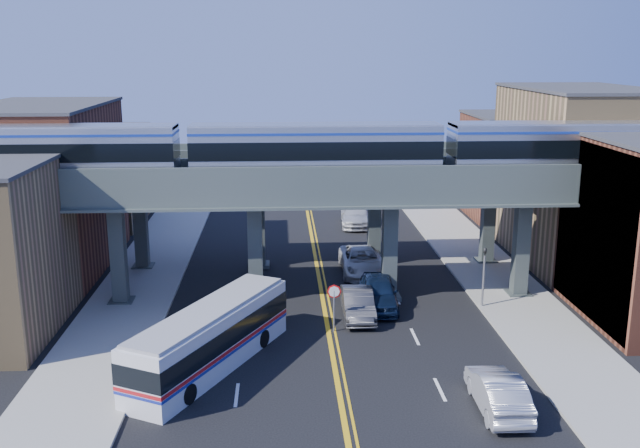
% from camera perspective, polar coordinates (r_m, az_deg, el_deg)
% --- Properties ---
extents(ground, '(120.00, 120.00, 0.00)m').
position_cam_1_polar(ground, '(35.88, 1.00, -10.41)').
color(ground, black).
rests_on(ground, ground).
extents(sidewalk_west, '(5.00, 70.00, 0.16)m').
position_cam_1_polar(sidewalk_west, '(45.97, -14.45, -5.21)').
color(sidewalk_west, gray).
rests_on(sidewalk_west, ground).
extents(sidewalk_east, '(5.00, 70.00, 0.16)m').
position_cam_1_polar(sidewalk_east, '(47.19, 14.20, -4.70)').
color(sidewalk_east, gray).
rests_on(sidewalk_east, ground).
extents(building_west_b, '(8.00, 14.00, 11.00)m').
position_cam_1_polar(building_west_b, '(52.03, -21.15, 2.67)').
color(building_west_b, brown).
rests_on(building_west_b, ground).
extents(building_west_c, '(8.00, 10.00, 8.00)m').
position_cam_1_polar(building_west_c, '(64.58, -17.60, 3.62)').
color(building_west_c, '#92764B').
rests_on(building_west_c, ground).
extents(building_east_b, '(8.00, 14.00, 12.00)m').
position_cam_1_polar(building_east_b, '(53.67, 19.85, 3.64)').
color(building_east_b, '#92764B').
rests_on(building_east_b, ground).
extents(building_east_c, '(8.00, 10.00, 9.00)m').
position_cam_1_polar(building_east_c, '(65.90, 15.40, 4.40)').
color(building_east_c, brown).
rests_on(building_east_c, ground).
extents(mural_panel, '(0.10, 9.50, 9.50)m').
position_cam_1_polar(mural_panel, '(41.60, 21.02, -0.99)').
color(mural_panel, teal).
rests_on(mural_panel, ground).
extents(elevated_viaduct_near, '(52.00, 3.60, 7.40)m').
position_cam_1_polar(elevated_viaduct_near, '(41.53, 0.23, 2.36)').
color(elevated_viaduct_near, '#3B4443').
rests_on(elevated_viaduct_near, ground).
extents(elevated_viaduct_far, '(52.00, 3.60, 7.40)m').
position_cam_1_polar(elevated_viaduct_far, '(48.40, -0.27, 4.00)').
color(elevated_viaduct_far, '#3B4443').
rests_on(elevated_viaduct_far, ground).
extents(transit_train, '(44.26, 2.77, 3.23)m').
position_cam_1_polar(transit_train, '(41.06, -0.35, 6.02)').
color(transit_train, black).
rests_on(transit_train, elevated_viaduct_near).
extents(stop_sign, '(0.76, 0.09, 2.63)m').
position_cam_1_polar(stop_sign, '(38.02, 1.13, -6.12)').
color(stop_sign, slate).
rests_on(stop_sign, ground).
extents(traffic_signal, '(0.15, 0.18, 4.10)m').
position_cam_1_polar(traffic_signal, '(42.22, 12.98, -3.66)').
color(traffic_signal, slate).
rests_on(traffic_signal, ground).
extents(transit_bus, '(7.24, 10.84, 2.82)m').
position_cam_1_polar(transit_bus, '(34.42, -8.75, -9.04)').
color(transit_bus, silver).
rests_on(transit_bus, ground).
extents(car_lane_a, '(2.61, 5.61, 1.86)m').
position_cam_1_polar(car_lane_a, '(41.92, 4.68, -5.44)').
color(car_lane_a, black).
rests_on(car_lane_a, ground).
extents(car_lane_b, '(1.75, 4.84, 1.59)m').
position_cam_1_polar(car_lane_b, '(40.37, 3.05, -6.39)').
color(car_lane_b, '#323235').
rests_on(car_lane_b, ground).
extents(car_lane_c, '(2.84, 6.15, 1.71)m').
position_cam_1_polar(car_lane_c, '(48.01, 3.42, -2.99)').
color(car_lane_c, silver).
rests_on(car_lane_c, ground).
extents(car_lane_d, '(2.83, 6.15, 1.74)m').
position_cam_1_polar(car_lane_d, '(61.23, 2.86, 0.73)').
color(car_lane_d, '#B7B8BC').
rests_on(car_lane_d, ground).
extents(car_parked_curb, '(1.80, 4.96, 1.63)m').
position_cam_1_polar(car_parked_curb, '(31.45, 14.05, -12.88)').
color(car_parked_curb, '#A8A8AD').
rests_on(car_parked_curb, ground).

